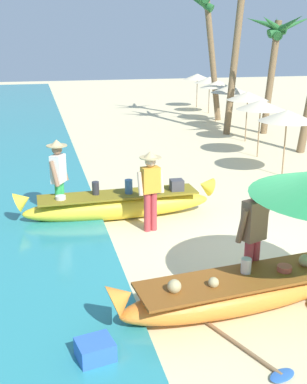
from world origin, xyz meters
name	(u,v)px	position (x,y,z in m)	size (l,w,h in m)	color
ground_plane	(276,263)	(0.00, 0.00, 0.00)	(80.00, 80.00, 0.00)	beige
boat_orange_foreground	(239,292)	(-1.26, -1.23, 0.29)	(3.98, 1.13, 0.82)	orange
boat_yellow_midground	(119,205)	(-2.30, 2.87, 0.32)	(4.45, 0.76, 0.88)	yellow
person_vendor_hatted	(150,185)	(-1.80, 2.02, 0.98)	(0.57, 0.44, 1.69)	#B2383D
person_tourist_customer	(253,233)	(-0.85, -0.74, 0.98)	(0.59, 0.37, 1.73)	#B2383D
person_vendor_assistant	(59,174)	(-3.56, 3.15, 1.03)	(0.46, 0.58, 1.78)	green
parasol_row_0	(287,116)	(2.89, 5.10, 1.75)	(1.60, 1.60, 1.91)	#8E6B47
parasol_row_1	(261,105)	(3.22, 7.42, 1.75)	(1.60, 1.60, 1.91)	#8E6B47
parasol_row_2	(248,96)	(3.89, 9.86, 1.75)	(1.60, 1.60, 1.91)	#8E6B47
parasol_row_3	(230,89)	(4.23, 12.44, 1.75)	(1.60, 1.60, 1.91)	#8E6B47
parasol_row_4	(217,84)	(4.48, 14.56, 1.75)	(1.60, 1.60, 1.91)	#8E6B47
parasol_row_5	(210,80)	(5.07, 17.13, 1.75)	(1.60, 1.60, 1.91)	#8E6B47
parasol_row_6	(197,77)	(5.18, 19.43, 1.75)	(1.60, 1.60, 1.91)	#8E6B47
palm_tree_leaning_seaward	(277,39)	(5.64, 11.20, 3.80)	(2.68, 2.55, 4.81)	brown
palm_tree_mid_cluster	(207,15)	(4.00, 14.97, 4.86)	(2.59, 2.70, 6.18)	brown
cooler_box	(95,353)	(-3.46, -1.97, 0.17)	(0.43, 0.38, 0.34)	blue
paddle	(254,356)	(-1.52, -2.31, 0.03)	(0.74, 1.49, 0.05)	#8E6B47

